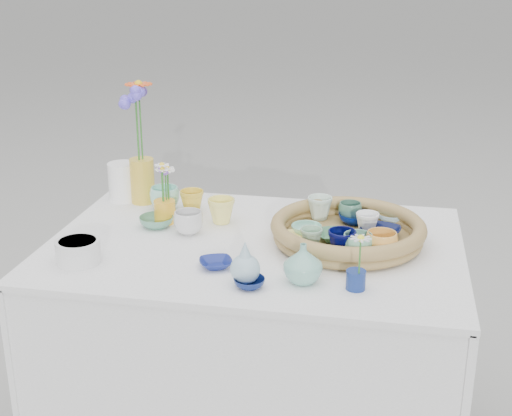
# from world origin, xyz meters

# --- Properties ---
(wicker_tray) EXTENTS (0.47, 0.47, 0.08)m
(wicker_tray) POSITION_xyz_m (0.28, 0.05, 0.80)
(wicker_tray) COLOR olive
(wicker_tray) RESTS_ON display_table
(tray_ceramic_0) EXTENTS (0.13, 0.13, 0.03)m
(tray_ceramic_0) POSITION_xyz_m (0.29, 0.18, 0.80)
(tray_ceramic_0) COLOR #001259
(tray_ceramic_0) RESTS_ON wicker_tray
(tray_ceramic_1) EXTENTS (0.15, 0.15, 0.03)m
(tray_ceramic_1) POSITION_xyz_m (0.38, 0.08, 0.80)
(tray_ceramic_1) COLOR black
(tray_ceramic_1) RESTS_ON wicker_tray
(tray_ceramic_2) EXTENTS (0.10, 0.10, 0.07)m
(tray_ceramic_2) POSITION_xyz_m (0.38, -0.07, 0.82)
(tray_ceramic_2) COLOR #EEA748
(tray_ceramic_2) RESTS_ON wicker_tray
(tray_ceramic_3) EXTENTS (0.13, 0.13, 0.03)m
(tray_ceramic_3) POSITION_xyz_m (0.24, 0.02, 0.80)
(tray_ceramic_3) COLOR #407A53
(tray_ceramic_3) RESTS_ON wicker_tray
(tray_ceramic_4) EXTENTS (0.08, 0.08, 0.06)m
(tray_ceramic_4) POSITION_xyz_m (0.18, -0.05, 0.81)
(tray_ceramic_4) COLOR #8AB492
(tray_ceramic_4) RESTS_ON wicker_tray
(tray_ceramic_5) EXTENTS (0.11, 0.11, 0.03)m
(tray_ceramic_5) POSITION_xyz_m (0.15, 0.05, 0.80)
(tray_ceramic_5) COLOR #95DDC5
(tray_ceramic_5) RESTS_ON wicker_tray
(tray_ceramic_6) EXTENTS (0.10, 0.10, 0.08)m
(tray_ceramic_6) POSITION_xyz_m (0.18, 0.19, 0.82)
(tray_ceramic_6) COLOR silver
(tray_ceramic_6) RESTS_ON wicker_tray
(tray_ceramic_7) EXTENTS (0.10, 0.10, 0.07)m
(tray_ceramic_7) POSITION_xyz_m (0.34, 0.09, 0.82)
(tray_ceramic_7) COLOR white
(tray_ceramic_7) RESTS_ON wicker_tray
(tray_ceramic_8) EXTENTS (0.12, 0.12, 0.03)m
(tray_ceramic_8) POSITION_xyz_m (0.41, 0.22, 0.80)
(tray_ceramic_8) COLOR #9BCAE4
(tray_ceramic_8) RESTS_ON wicker_tray
(tray_ceramic_9) EXTENTS (0.11, 0.11, 0.08)m
(tray_ceramic_9) POSITION_xyz_m (0.27, -0.09, 0.82)
(tray_ceramic_9) COLOR #03063C
(tray_ceramic_9) RESTS_ON wicker_tray
(tray_ceramic_10) EXTENTS (0.09, 0.09, 0.02)m
(tray_ceramic_10) POSITION_xyz_m (0.13, -0.02, 0.79)
(tray_ceramic_10) COLOR #FFEC79
(tray_ceramic_10) RESTS_ON wicker_tray
(tray_ceramic_11) EXTENTS (0.11, 0.11, 0.07)m
(tray_ceramic_11) POSITION_xyz_m (0.32, -0.09, 0.82)
(tray_ceramic_11) COLOR #73B99A
(tray_ceramic_11) RESTS_ON wicker_tray
(tray_ceramic_12) EXTENTS (0.09, 0.09, 0.06)m
(tray_ceramic_12) POSITION_xyz_m (0.28, 0.20, 0.81)
(tray_ceramic_12) COLOR #467861
(tray_ceramic_12) RESTS_ON wicker_tray
(loose_ceramic_0) EXTENTS (0.10, 0.10, 0.08)m
(loose_ceramic_0) POSITION_xyz_m (-0.26, 0.22, 0.80)
(loose_ceramic_0) COLOR gold
(loose_ceramic_0) RESTS_ON display_table
(loose_ceramic_1) EXTENTS (0.11, 0.11, 0.08)m
(loose_ceramic_1) POSITION_xyz_m (-0.14, 0.14, 0.81)
(loose_ceramic_1) COLOR #FDF171
(loose_ceramic_1) RESTS_ON display_table
(loose_ceramic_2) EXTENTS (0.11, 0.11, 0.03)m
(loose_ceramic_2) POSITION_xyz_m (-0.34, 0.07, 0.78)
(loose_ceramic_2) COLOR #548D72
(loose_ceramic_2) RESTS_ON display_table
(loose_ceramic_3) EXTENTS (0.12, 0.12, 0.07)m
(loose_ceramic_3) POSITION_xyz_m (-0.22, 0.03, 0.80)
(loose_ceramic_3) COLOR silver
(loose_ceramic_3) RESTS_ON display_table
(loose_ceramic_4) EXTENTS (0.12, 0.12, 0.02)m
(loose_ceramic_4) POSITION_xyz_m (-0.07, -0.20, 0.78)
(loose_ceramic_4) COLOR navy
(loose_ceramic_4) RESTS_ON display_table
(loose_ceramic_5) EXTENTS (0.13, 0.13, 0.08)m
(loose_ceramic_5) POSITION_xyz_m (-0.36, 0.23, 0.80)
(loose_ceramic_5) COLOR #94DFCC
(loose_ceramic_5) RESTS_ON display_table
(loose_ceramic_6) EXTENTS (0.11, 0.11, 0.03)m
(loose_ceramic_6) POSITION_xyz_m (0.05, -0.31, 0.78)
(loose_ceramic_6) COLOR navy
(loose_ceramic_6) RESTS_ON display_table
(fluted_bowl) EXTENTS (0.16, 0.16, 0.07)m
(fluted_bowl) POSITION_xyz_m (-0.47, -0.24, 0.80)
(fluted_bowl) COLOR silver
(fluted_bowl) RESTS_ON display_table
(bud_vase_paleblue) EXTENTS (0.10, 0.10, 0.13)m
(bud_vase_paleblue) POSITION_xyz_m (0.03, -0.28, 0.83)
(bud_vase_paleblue) COLOR #99BCCC
(bud_vase_paleblue) RESTS_ON display_table
(bud_vase_seafoam) EXTENTS (0.13, 0.13, 0.11)m
(bud_vase_seafoam) POSITION_xyz_m (0.18, -0.25, 0.82)
(bud_vase_seafoam) COLOR #77B7A5
(bud_vase_seafoam) RESTS_ON display_table
(bud_vase_cobalt) EXTENTS (0.05, 0.05, 0.05)m
(bud_vase_cobalt) POSITION_xyz_m (0.32, -0.26, 0.79)
(bud_vase_cobalt) COLOR navy
(bud_vase_cobalt) RESTS_ON display_table
(single_daisy) EXTENTS (0.08, 0.08, 0.12)m
(single_daisy) POSITION_xyz_m (0.33, -0.28, 0.87)
(single_daisy) COLOR silver
(single_daisy) RESTS_ON bud_vase_cobalt
(tall_vase_yellow) EXTENTS (0.10, 0.10, 0.16)m
(tall_vase_yellow) POSITION_xyz_m (-0.46, 0.29, 0.84)
(tall_vase_yellow) COLOR gold
(tall_vase_yellow) RESTS_ON display_table
(gerbera) EXTENTS (0.13, 0.13, 0.28)m
(gerbera) POSITION_xyz_m (-0.46, 0.29, 1.06)
(gerbera) COLOR #FF571E
(gerbera) RESTS_ON tall_vase_yellow
(hydrangea) EXTENTS (0.09, 0.09, 0.31)m
(hydrangea) POSITION_xyz_m (-0.46, 0.27, 1.04)
(hydrangea) COLOR #563BAF
(hydrangea) RESTS_ON tall_vase_yellow
(white_pitcher) EXTENTS (0.16, 0.13, 0.14)m
(white_pitcher) POSITION_xyz_m (-0.54, 0.30, 0.83)
(white_pitcher) COLOR white
(white_pitcher) RESTS_ON display_table
(daisy_cup) EXTENTS (0.09, 0.09, 0.08)m
(daisy_cup) POSITION_xyz_m (-0.32, 0.11, 0.80)
(daisy_cup) COLOR yellow
(daisy_cup) RESTS_ON display_table
(daisy_posy) EXTENTS (0.09, 0.09, 0.15)m
(daisy_posy) POSITION_xyz_m (-0.32, 0.12, 0.91)
(daisy_posy) COLOR white
(daisy_posy) RESTS_ON daisy_cup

